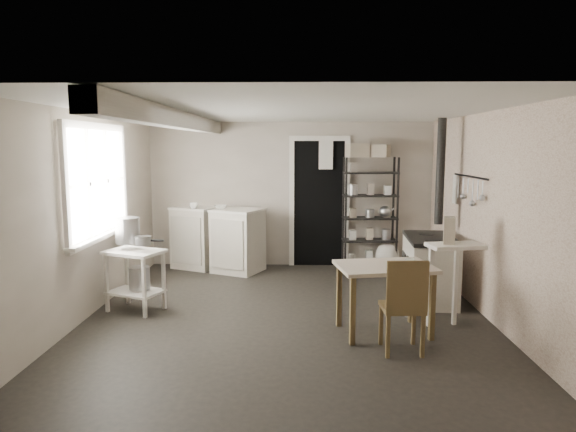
{
  "coord_description": "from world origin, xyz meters",
  "views": [
    {
      "loc": [
        0.13,
        -5.68,
        1.91
      ],
      "look_at": [
        0.0,
        0.3,
        1.1
      ],
      "focal_mm": 32.0,
      "sensor_mm": 36.0,
      "label": 1
    }
  ],
  "objects_px": {
    "work_table": "(384,297)",
    "chair": "(402,301)",
    "base_cabinets": "(218,240)",
    "prep_table": "(135,277)",
    "shelf_rack": "(370,209)",
    "stockpot": "(128,230)",
    "stove": "(430,266)",
    "flour_sack": "(387,255)"
  },
  "relations": [
    {
      "from": "work_table",
      "to": "chair",
      "type": "height_order",
      "value": "chair"
    },
    {
      "from": "base_cabinets",
      "to": "prep_table",
      "type": "bearing_deg",
      "value": -83.28
    },
    {
      "from": "prep_table",
      "to": "shelf_rack",
      "type": "distance_m",
      "value": 3.72
    },
    {
      "from": "stockpot",
      "to": "work_table",
      "type": "xyz_separation_m",
      "value": [
        2.88,
        -0.75,
        -0.56
      ]
    },
    {
      "from": "stove",
      "to": "stockpot",
      "type": "bearing_deg",
      "value": -169.69
    },
    {
      "from": "chair",
      "to": "work_table",
      "type": "bearing_deg",
      "value": 98.17
    },
    {
      "from": "base_cabinets",
      "to": "flour_sack",
      "type": "relative_size",
      "value": 3.36
    },
    {
      "from": "stockpot",
      "to": "stove",
      "type": "xyz_separation_m",
      "value": [
        3.64,
        0.4,
        -0.5
      ]
    },
    {
      "from": "chair",
      "to": "flour_sack",
      "type": "height_order",
      "value": "chair"
    },
    {
      "from": "shelf_rack",
      "to": "stove",
      "type": "height_order",
      "value": "shelf_rack"
    },
    {
      "from": "stockpot",
      "to": "chair",
      "type": "relative_size",
      "value": 0.33
    },
    {
      "from": "work_table",
      "to": "stove",
      "type": "bearing_deg",
      "value": 56.84
    },
    {
      "from": "stockpot",
      "to": "stove",
      "type": "distance_m",
      "value": 3.69
    },
    {
      "from": "shelf_rack",
      "to": "chair",
      "type": "relative_size",
      "value": 1.93
    },
    {
      "from": "stove",
      "to": "chair",
      "type": "height_order",
      "value": "chair"
    },
    {
      "from": "base_cabinets",
      "to": "chair",
      "type": "xyz_separation_m",
      "value": [
        2.24,
        -3.22,
        0.03
      ]
    },
    {
      "from": "work_table",
      "to": "shelf_rack",
      "type": "bearing_deg",
      "value": 85.4
    },
    {
      "from": "shelf_rack",
      "to": "chair",
      "type": "distance_m",
      "value": 3.29
    },
    {
      "from": "stove",
      "to": "work_table",
      "type": "relative_size",
      "value": 1.08
    },
    {
      "from": "prep_table",
      "to": "shelf_rack",
      "type": "bearing_deg",
      "value": 35.03
    },
    {
      "from": "base_cabinets",
      "to": "shelf_rack",
      "type": "relative_size",
      "value": 0.84
    },
    {
      "from": "shelf_rack",
      "to": "base_cabinets",
      "type": "bearing_deg",
      "value": 178.2
    },
    {
      "from": "stockpot",
      "to": "stove",
      "type": "height_order",
      "value": "stockpot"
    },
    {
      "from": "stockpot",
      "to": "shelf_rack",
      "type": "bearing_deg",
      "value": 33.19
    },
    {
      "from": "stockpot",
      "to": "chair",
      "type": "xyz_separation_m",
      "value": [
        2.97,
        -1.23,
        -0.45
      ]
    },
    {
      "from": "shelf_rack",
      "to": "flour_sack",
      "type": "bearing_deg",
      "value": -9.93
    },
    {
      "from": "stove",
      "to": "chair",
      "type": "distance_m",
      "value": 1.76
    },
    {
      "from": "prep_table",
      "to": "stockpot",
      "type": "bearing_deg",
      "value": 139.47
    },
    {
      "from": "stove",
      "to": "work_table",
      "type": "bearing_deg",
      "value": -119.16
    },
    {
      "from": "work_table",
      "to": "flour_sack",
      "type": "xyz_separation_m",
      "value": [
        0.51,
        2.75,
        -0.14
      ]
    },
    {
      "from": "stockpot",
      "to": "chair",
      "type": "distance_m",
      "value": 3.24
    },
    {
      "from": "stove",
      "to": "flour_sack",
      "type": "bearing_deg",
      "value": 102.93
    },
    {
      "from": "prep_table",
      "to": "chair",
      "type": "bearing_deg",
      "value": -21.76
    },
    {
      "from": "shelf_rack",
      "to": "stove",
      "type": "bearing_deg",
      "value": -74.7
    },
    {
      "from": "base_cabinets",
      "to": "shelf_rack",
      "type": "height_order",
      "value": "shelf_rack"
    },
    {
      "from": "base_cabinets",
      "to": "stove",
      "type": "distance_m",
      "value": 3.31
    },
    {
      "from": "base_cabinets",
      "to": "flour_sack",
      "type": "height_order",
      "value": "base_cabinets"
    },
    {
      "from": "prep_table",
      "to": "work_table",
      "type": "distance_m",
      "value": 2.87
    },
    {
      "from": "base_cabinets",
      "to": "shelf_rack",
      "type": "xyz_separation_m",
      "value": [
        2.37,
        0.04,
        0.49
      ]
    },
    {
      "from": "stove",
      "to": "base_cabinets",
      "type": "bearing_deg",
      "value": 155.32
    },
    {
      "from": "base_cabinets",
      "to": "work_table",
      "type": "bearing_deg",
      "value": -28.06
    },
    {
      "from": "stockpot",
      "to": "flour_sack",
      "type": "relative_size",
      "value": 0.69
    }
  ]
}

